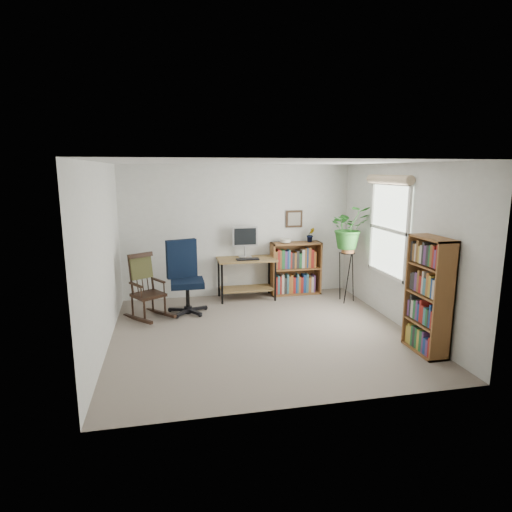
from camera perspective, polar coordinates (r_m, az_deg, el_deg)
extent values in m
cube|color=gray|center=(6.25, 0.76, -10.20)|extent=(4.20, 4.00, 0.00)
cube|color=silver|center=(5.81, 0.82, 12.38)|extent=(4.20, 4.00, 0.00)
cube|color=silver|center=(7.85, -2.38, 3.33)|extent=(4.20, 0.00, 2.40)
cube|color=silver|center=(4.04, 6.98, -4.49)|extent=(4.20, 0.00, 2.40)
cube|color=silver|center=(5.84, -19.76, -0.14)|extent=(0.00, 4.00, 2.40)
cube|color=silver|center=(6.69, 18.65, 1.32)|extent=(0.00, 4.00, 2.40)
cube|color=black|center=(7.54, -1.12, -0.42)|extent=(0.40, 0.15, 0.02)
imported|color=#296D26|center=(7.53, 12.39, 6.46)|extent=(1.69, 1.88, 1.46)
imported|color=#296D26|center=(8.04, 7.28, 2.27)|extent=(0.13, 0.24, 0.11)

